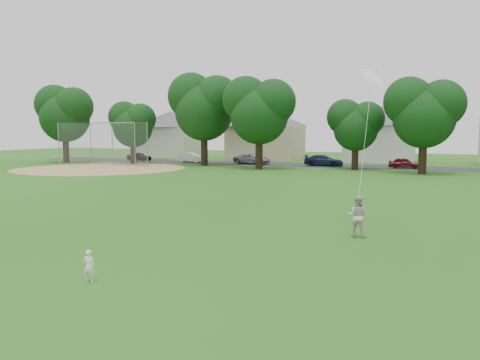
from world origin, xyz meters
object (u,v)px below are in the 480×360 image
at_px(older_boy, 357,216).
at_px(toddler, 89,266).
at_px(baseball_backstop, 110,144).
at_px(kite, 365,139).

bearing_deg(older_boy, toddler, 59.72).
height_order(toddler, baseball_backstop, baseball_backstop).
distance_m(older_boy, kite, 3.07).
height_order(toddler, older_boy, older_boy).
xyz_separation_m(toddler, older_boy, (5.47, 8.09, 0.35)).
bearing_deg(older_boy, baseball_backstop, -35.54).
distance_m(toddler, kite, 11.26).
bearing_deg(toddler, older_boy, -136.13).
distance_m(toddler, older_boy, 9.77).
xyz_separation_m(older_boy, baseball_backstop, (-32.88, 26.96, 1.72)).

